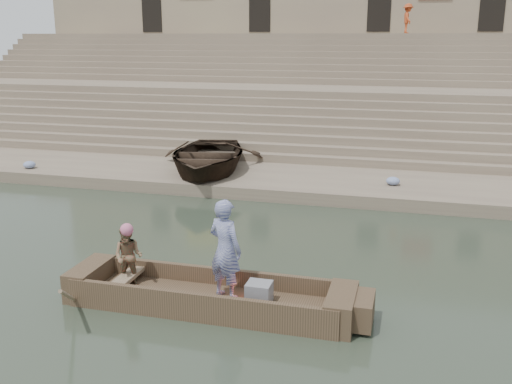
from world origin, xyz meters
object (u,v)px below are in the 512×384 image
at_px(rowing_man, 128,256).
at_px(pedestrian, 408,18).
at_px(standing_man, 225,249).
at_px(beached_rowboat, 207,156).
at_px(main_rowboat, 209,302).
at_px(television, 258,293).

xyz_separation_m(rowing_man, pedestrian, (4.64, 23.58, 5.13)).
relative_size(standing_man, rowing_man, 1.58).
bearing_deg(standing_man, beached_rowboat, -46.56).
bearing_deg(beached_rowboat, main_rowboat, -81.04).
bearing_deg(main_rowboat, rowing_man, 177.21).
bearing_deg(standing_man, rowing_man, 21.10).
distance_m(main_rowboat, beached_rowboat, 10.04).
height_order(standing_man, pedestrian, pedestrian).
xyz_separation_m(standing_man, television, (0.67, -0.07, -0.78)).
bearing_deg(rowing_man, standing_man, -6.49).
distance_m(main_rowboat, standing_man, 1.14).
height_order(beached_rowboat, pedestrian, pedestrian).
bearing_deg(standing_man, television, -164.08).
bearing_deg(standing_man, main_rowboat, 32.86).
relative_size(main_rowboat, rowing_man, 4.04).
bearing_deg(standing_man, pedestrian, -74.70).
height_order(main_rowboat, pedestrian, pedestrian).
relative_size(rowing_man, beached_rowboat, 0.23).
bearing_deg(main_rowboat, standing_man, 11.27).
distance_m(rowing_man, beached_rowboat, 9.47).
bearing_deg(pedestrian, rowing_man, 158.56).
relative_size(television, beached_rowboat, 0.09).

